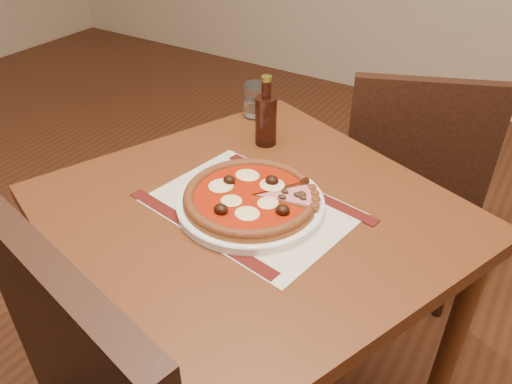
{
  "coord_description": "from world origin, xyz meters",
  "views": [
    {
      "loc": [
        1.31,
        -0.18,
        1.39
      ],
      "look_at": [
        0.84,
        0.57,
        0.78
      ],
      "focal_mm": 35.0,
      "sensor_mm": 36.0,
      "label": 1
    }
  ],
  "objects_px": {
    "table": "(251,244)",
    "plate": "(251,204)",
    "chair_far": "(407,178)",
    "bottle": "(266,118)",
    "water_glass": "(256,100)",
    "pizza": "(250,196)"
  },
  "relations": [
    {
      "from": "water_glass",
      "to": "chair_far",
      "type": "bearing_deg",
      "value": 36.42
    },
    {
      "from": "plate",
      "to": "bottle",
      "type": "bearing_deg",
      "value": 114.81
    },
    {
      "from": "chair_far",
      "to": "bottle",
      "type": "relative_size",
      "value": 4.79
    },
    {
      "from": "chair_far",
      "to": "plate",
      "type": "bearing_deg",
      "value": 53.92
    },
    {
      "from": "table",
      "to": "water_glass",
      "type": "height_order",
      "value": "water_glass"
    },
    {
      "from": "water_glass",
      "to": "bottle",
      "type": "height_order",
      "value": "bottle"
    },
    {
      "from": "table",
      "to": "water_glass",
      "type": "xyz_separation_m",
      "value": [
        -0.23,
        0.39,
        0.15
      ]
    },
    {
      "from": "table",
      "to": "plate",
      "type": "distance_m",
      "value": 0.11
    },
    {
      "from": "plate",
      "to": "pizza",
      "type": "height_order",
      "value": "pizza"
    },
    {
      "from": "table",
      "to": "plate",
      "type": "relative_size",
      "value": 3.27
    },
    {
      "from": "chair_far",
      "to": "pizza",
      "type": "height_order",
      "value": "chair_far"
    },
    {
      "from": "table",
      "to": "pizza",
      "type": "bearing_deg",
      "value": -167.22
    },
    {
      "from": "pizza",
      "to": "water_glass",
      "type": "relative_size",
      "value": 3.08
    },
    {
      "from": "table",
      "to": "plate",
      "type": "height_order",
      "value": "plate"
    },
    {
      "from": "table",
      "to": "bottle",
      "type": "height_order",
      "value": "bottle"
    },
    {
      "from": "water_glass",
      "to": "bottle",
      "type": "xyz_separation_m",
      "value": [
        0.11,
        -0.13,
        0.03
      ]
    },
    {
      "from": "plate",
      "to": "pizza",
      "type": "bearing_deg",
      "value": -141.08
    },
    {
      "from": "chair_far",
      "to": "plate",
      "type": "relative_size",
      "value": 2.79
    },
    {
      "from": "table",
      "to": "plate",
      "type": "bearing_deg",
      "value": -169.25
    },
    {
      "from": "pizza",
      "to": "water_glass",
      "type": "xyz_separation_m",
      "value": [
        -0.23,
        0.39,
        0.02
      ]
    },
    {
      "from": "chair_far",
      "to": "bottle",
      "type": "bearing_deg",
      "value": 33.39
    },
    {
      "from": "table",
      "to": "plate",
      "type": "xyz_separation_m",
      "value": [
        -0.0,
        -0.0,
        0.11
      ]
    }
  ]
}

